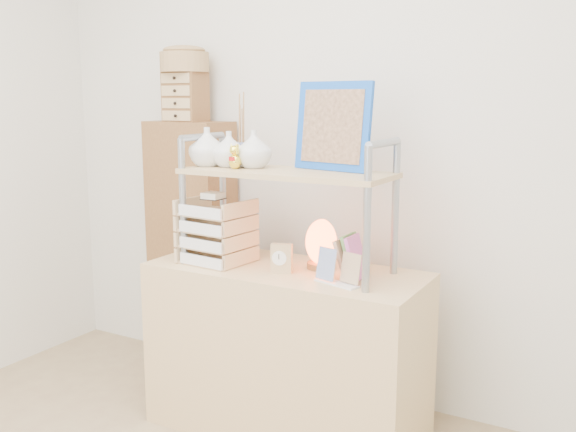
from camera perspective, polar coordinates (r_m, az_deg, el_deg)
name	(u,v)px	position (r m, az deg, el deg)	size (l,w,h in m)	color
room_shell	(151,20)	(2.02, -12.12, 16.64)	(3.42, 3.41, 2.61)	silver
desk	(286,351)	(2.88, -0.18, -11.90)	(1.20, 0.50, 0.75)	tan
cabinet	(192,247)	(3.51, -8.52, -2.77)	(0.45, 0.24, 1.35)	brown
hutch	(264,161)	(2.74, -2.10, 4.94)	(0.92, 0.34, 0.79)	gray
letter_tray	(215,235)	(2.84, -6.54, -1.68)	(0.28, 0.27, 0.32)	tan
salt_lamp	(321,244)	(2.74, 2.96, -2.46)	(0.14, 0.13, 0.21)	brown
desk_clock	(281,258)	(2.68, -0.58, -3.79)	(0.09, 0.06, 0.12)	tan
postcard_stand	(337,274)	(2.53, 4.40, -5.19)	(0.20, 0.11, 0.14)	white
drawer_chest	(185,97)	(3.40, -9.12, 10.40)	(0.20, 0.16, 0.25)	brown
woven_basket	(184,62)	(3.41, -9.19, 13.35)	(0.25, 0.25, 0.10)	olive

